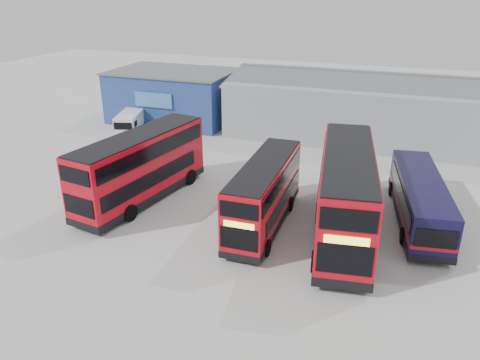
% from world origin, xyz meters
% --- Properties ---
extents(ground_plane, '(120.00, 120.00, 0.00)m').
position_xyz_m(ground_plane, '(0.00, 0.00, 0.00)').
color(ground_plane, '#ACACA6').
rests_on(ground_plane, ground).
extents(office_block, '(12.30, 8.32, 5.12)m').
position_xyz_m(office_block, '(-14.00, 17.99, 2.58)').
color(office_block, navy).
rests_on(office_block, ground).
extents(maintenance_shed, '(30.50, 12.00, 5.89)m').
position_xyz_m(maintenance_shed, '(8.00, 20.00, 2.60)').
color(maintenance_shed, '#979CA5').
rests_on(maintenance_shed, ground).
extents(double_decker_left, '(4.23, 11.06, 4.58)m').
position_xyz_m(double_decker_left, '(-6.86, -0.26, 2.28)').
color(double_decker_left, red).
rests_on(double_decker_left, ground).
extents(double_decker_centre, '(2.61, 9.46, 3.97)m').
position_xyz_m(double_decker_centre, '(1.76, -0.82, 1.98)').
color(double_decker_centre, red).
rests_on(double_decker_centre, ground).
extents(double_decker_right, '(4.53, 12.01, 4.97)m').
position_xyz_m(double_decker_right, '(6.36, -0.42, 2.47)').
color(double_decker_right, red).
rests_on(double_decker_right, ground).
extents(single_decker_blue, '(3.97, 10.54, 2.80)m').
position_xyz_m(single_decker_blue, '(10.36, 2.78, 1.39)').
color(single_decker_blue, '#0B0B33').
rests_on(single_decker_blue, ground).
extents(panel_van, '(3.11, 4.97, 2.03)m').
position_xyz_m(panel_van, '(-15.66, 12.13, 1.14)').
color(panel_van, white).
rests_on(panel_van, ground).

